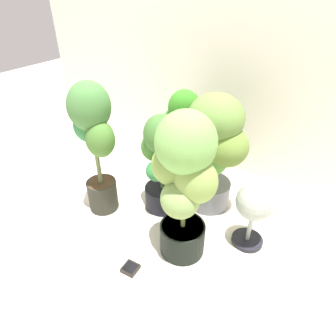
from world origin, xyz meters
The scene contains 9 objects.
ground_plane centered at (0.00, 0.00, 0.00)m, with size 8.00×8.00×0.00m, color silver.
mylar_back_wall centered at (0.00, 0.86, 1.00)m, with size 3.20×0.01×2.00m, color silver.
potted_plant_back_center centered at (-0.01, 0.52, 0.37)m, with size 0.41×0.31×0.69m.
potted_plant_back_right centered at (0.30, 0.33, 0.46)m, with size 0.47×0.44×0.77m.
potted_plant_front_left centered at (-0.28, -0.07, 0.52)m, with size 0.35×0.32×0.86m.
potted_plant_center centered at (0.05, 0.14, 0.36)m, with size 0.39×0.31×0.66m.
potted_plant_front_right centered at (0.35, -0.12, 0.49)m, with size 0.40×0.38×0.84m.
hygrometer_box centered at (0.19, -0.38, 0.01)m, with size 0.08×0.08×0.03m.
floor_fan centered at (0.64, 0.14, 0.28)m, with size 0.29×0.29×0.41m.
Camera 1 is at (0.89, -1.12, 1.30)m, focal length 31.09 mm.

